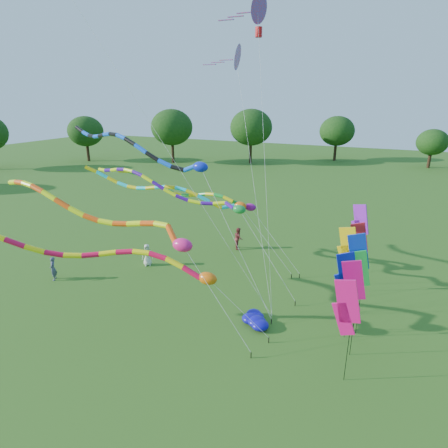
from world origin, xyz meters
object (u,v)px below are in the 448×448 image
at_px(blue_nylon_heap, 260,319).
at_px(tube_kite_red, 112,257).
at_px(tube_kite_orange, 112,218).
at_px(person_c, 238,238).
at_px(person_a, 147,255).
at_px(person_b, 53,269).

bearing_deg(blue_nylon_heap, tube_kite_red, -151.44).
distance_m(tube_kite_orange, person_c, 12.32).
bearing_deg(tube_kite_red, person_a, 98.54).
height_order(person_b, person_c, person_c).
xyz_separation_m(tube_kite_orange, person_b, (-6.56, 1.48, -4.69)).
relative_size(tube_kite_red, person_a, 9.12).
bearing_deg(person_a, tube_kite_red, -104.06).
bearing_deg(tube_kite_orange, person_c, 82.34).
bearing_deg(blue_nylon_heap, tube_kite_orange, -161.63).
relative_size(tube_kite_red, person_b, 9.08).
bearing_deg(person_b, person_c, 102.44).
bearing_deg(person_c, blue_nylon_heap, 179.76).
bearing_deg(person_a, tube_kite_orange, -106.37).
xyz_separation_m(person_a, person_b, (-4.16, -4.29, 0.00)).
distance_m(blue_nylon_heap, person_a, 10.06).
bearing_deg(person_b, tube_kite_orange, 41.61).
bearing_deg(tube_kite_red, person_b, 144.47).
distance_m(tube_kite_red, tube_kite_orange, 2.02).
bearing_deg(person_c, tube_kite_orange, 140.03).
bearing_deg(person_b, tube_kite_red, 35.13).
height_order(tube_kite_red, blue_nylon_heap, tube_kite_red).
distance_m(person_a, person_c, 7.10).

